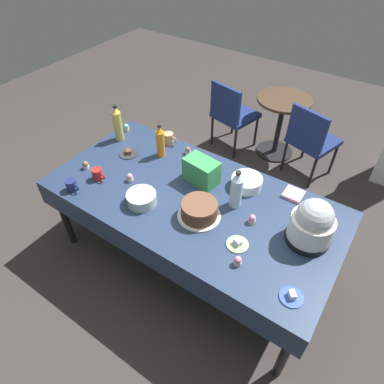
{
  "coord_description": "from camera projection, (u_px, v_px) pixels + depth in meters",
  "views": [
    {
      "loc": [
        1.01,
        -1.49,
        2.49
      ],
      "look_at": [
        0.0,
        0.0,
        0.8
      ],
      "focal_mm": 31.52,
      "sensor_mm": 36.0,
      "label": 1
    }
  ],
  "objects": [
    {
      "name": "cupcake_cocoa",
      "position": [
        86.0,
        165.0,
        2.73
      ],
      "size": [
        0.05,
        0.05,
        0.07
      ],
      "color": "beige",
      "rests_on": "potluck_table"
    },
    {
      "name": "soda_bottle_water",
      "position": [
        236.0,
        190.0,
        2.35
      ],
      "size": [
        0.09,
        0.09,
        0.31
      ],
      "color": "silver",
      "rests_on": "potluck_table"
    },
    {
      "name": "paper_napkin_stack",
      "position": [
        293.0,
        194.0,
        2.51
      ],
      "size": [
        0.14,
        0.14,
        0.02
      ],
      "primitive_type": "cube",
      "rotation": [
        0.0,
        0.0,
        -0.0
      ],
      "color": "pink",
      "rests_on": "potluck_table"
    },
    {
      "name": "round_cafe_table",
      "position": [
        281.0,
        116.0,
        3.83
      ],
      "size": [
        0.6,
        0.6,
        0.72
      ],
      "color": "#473323",
      "rests_on": "ground"
    },
    {
      "name": "cupcake_vanilla",
      "position": [
        126.0,
        127.0,
        3.14
      ],
      "size": [
        0.05,
        0.05,
        0.07
      ],
      "color": "beige",
      "rests_on": "potluck_table"
    },
    {
      "name": "slow_cooker",
      "position": [
        312.0,
        224.0,
        2.1
      ],
      "size": [
        0.29,
        0.29,
        0.34
      ],
      "color": "black",
      "rests_on": "potluck_table"
    },
    {
      "name": "coffee_mug_red",
      "position": [
        98.0,
        174.0,
        2.62
      ],
      "size": [
        0.12,
        0.08,
        0.09
      ],
      "color": "#B2231E",
      "rests_on": "potluck_table"
    },
    {
      "name": "cupcake_lemon",
      "position": [
        252.0,
        219.0,
        2.3
      ],
      "size": [
        0.05,
        0.05,
        0.07
      ],
      "color": "beige",
      "rests_on": "potluck_table"
    },
    {
      "name": "potluck_table",
      "position": [
        192.0,
        203.0,
        2.55
      ],
      "size": [
        2.2,
        1.1,
        0.75
      ],
      "color": "navy",
      "rests_on": "ground"
    },
    {
      "name": "maroon_chair_right",
      "position": [
        311.0,
        138.0,
        3.52
      ],
      "size": [
        0.55,
        0.55,
        0.85
      ],
      "color": "navy",
      "rests_on": "ground"
    },
    {
      "name": "soda_bottle_orange_juice",
      "position": [
        160.0,
        142.0,
        2.79
      ],
      "size": [
        0.07,
        0.07,
        0.3
      ],
      "color": "orange",
      "rests_on": "potluck_table"
    },
    {
      "name": "glass_salad_bowl",
      "position": [
        142.0,
        198.0,
        2.43
      ],
      "size": [
        0.22,
        0.22,
        0.09
      ],
      "primitive_type": "cylinder",
      "color": "#B2C6BC",
      "rests_on": "potluck_table"
    },
    {
      "name": "soda_carton",
      "position": [
        201.0,
        171.0,
        2.56
      ],
      "size": [
        0.28,
        0.19,
        0.2
      ],
      "primitive_type": "cube",
      "rotation": [
        0.0,
        0.0,
        -0.13
      ],
      "color": "#338C4C",
      "rests_on": "potluck_table"
    },
    {
      "name": "ceramic_snack_bowl",
      "position": [
        247.0,
        182.0,
        2.56
      ],
      "size": [
        0.24,
        0.24,
        0.08
      ],
      "primitive_type": "cylinder",
      "color": "silver",
      "rests_on": "potluck_table"
    },
    {
      "name": "ground",
      "position": [
        192.0,
        257.0,
        3.02
      ],
      "size": [
        9.0,
        9.0,
        0.0
      ],
      "primitive_type": "plane",
      "color": "#383330"
    },
    {
      "name": "dessert_plate_charcoal",
      "position": [
        129.0,
        153.0,
        2.88
      ],
      "size": [
        0.17,
        0.17,
        0.04
      ],
      "color": "#2D2D33",
      "rests_on": "potluck_table"
    },
    {
      "name": "coffee_mug_navy",
      "position": [
        72.0,
        185.0,
        2.53
      ],
      "size": [
        0.12,
        0.08,
        0.09
      ],
      "color": "navy",
      "rests_on": "potluck_table"
    },
    {
      "name": "dessert_plate_cobalt",
      "position": [
        292.0,
        296.0,
        1.9
      ],
      "size": [
        0.14,
        0.14,
        0.05
      ],
      "color": "#2D4CB2",
      "rests_on": "potluck_table"
    },
    {
      "name": "cupcake_mint",
      "position": [
        238.0,
        261.0,
        2.05
      ],
      "size": [
        0.05,
        0.05,
        0.07
      ],
      "color": "beige",
      "rests_on": "potluck_table"
    },
    {
      "name": "coffee_mug_tan",
      "position": [
        169.0,
        138.0,
        2.97
      ],
      "size": [
        0.13,
        0.09,
        0.1
      ],
      "color": "tan",
      "rests_on": "potluck_table"
    },
    {
      "name": "frosted_layer_cake",
      "position": [
        199.0,
        210.0,
        2.32
      ],
      "size": [
        0.31,
        0.31,
        0.12
      ],
      "color": "silver",
      "rests_on": "potluck_table"
    },
    {
      "name": "maroon_chair_left",
      "position": [
        232.0,
        112.0,
        3.91
      ],
      "size": [
        0.53,
        0.53,
        0.85
      ],
      "color": "navy",
      "rests_on": "ground"
    },
    {
      "name": "cupcake_berry",
      "position": [
        188.0,
        151.0,
        2.87
      ],
      "size": [
        0.05,
        0.05,
        0.07
      ],
      "color": "beige",
      "rests_on": "potluck_table"
    },
    {
      "name": "dessert_plate_sage",
      "position": [
        237.0,
        244.0,
        2.17
      ],
      "size": [
        0.15,
        0.15,
        0.05
      ],
      "color": "#8CA87F",
      "rests_on": "potluck_table"
    },
    {
      "name": "soda_bottle_ginger_ale",
      "position": [
        118.0,
        124.0,
        2.95
      ],
      "size": [
        0.08,
        0.08,
        0.34
      ],
      "color": "gold",
      "rests_on": "potluck_table"
    },
    {
      "name": "cupcake_rose",
      "position": [
        130.0,
        178.0,
        2.61
      ],
      "size": [
        0.05,
        0.05,
        0.07
      ],
      "color": "beige",
      "rests_on": "potluck_table"
    }
  ]
}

